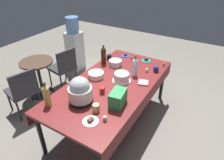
{
  "coord_description": "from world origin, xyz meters",
  "views": [
    {
      "loc": [
        -2.07,
        -1.24,
        2.31
      ],
      "look_at": [
        0.0,
        0.0,
        0.8
      ],
      "focal_mm": 31.45,
      "sensor_mm": 36.0,
      "label": 1
    }
  ],
  "objects_px": {
    "ceramic_snack_bowl": "(96,75)",
    "soda_bottle_water": "(135,67)",
    "soda_bottle_cola": "(104,55)",
    "dessert_plate_white": "(91,121)",
    "slow_cooker": "(80,91)",
    "cupcake_vanilla": "(105,118)",
    "maroon_chair_left": "(23,89)",
    "frosted_layer_cake": "(122,77)",
    "coffee_mug_tan": "(96,108)",
    "soda_carton": "(118,98)",
    "dessert_plate_cobalt": "(125,55)",
    "cupcake_berry": "(132,58)",
    "water_cooler": "(75,46)",
    "coffee_mug_navy": "(156,69)",
    "maroon_chair_right": "(64,66)",
    "cupcake_lemon": "(147,70)",
    "cupcake_cocoa": "(164,65)",
    "round_cafe_table": "(38,72)",
    "coffee_mug_red": "(102,90)",
    "potluck_table": "(112,86)",
    "dessert_plate_teal": "(146,60)",
    "glass_salad_bowl": "(115,63)",
    "coffee_mug_black": "(109,57)",
    "soda_bottle_ginger_ale": "(47,95)"
  },
  "relations": [
    {
      "from": "ceramic_snack_bowl",
      "to": "round_cafe_table",
      "type": "distance_m",
      "value": 1.32
    },
    {
      "from": "soda_bottle_water",
      "to": "round_cafe_table",
      "type": "relative_size",
      "value": 0.45
    },
    {
      "from": "ceramic_snack_bowl",
      "to": "soda_bottle_cola",
      "type": "height_order",
      "value": "soda_bottle_cola"
    },
    {
      "from": "ceramic_snack_bowl",
      "to": "coffee_mug_black",
      "type": "bearing_deg",
      "value": 13.71
    },
    {
      "from": "ceramic_snack_bowl",
      "to": "soda_bottle_water",
      "type": "bearing_deg",
      "value": -52.93
    },
    {
      "from": "potluck_table",
      "to": "maroon_chair_right",
      "type": "distance_m",
      "value": 1.42
    },
    {
      "from": "glass_salad_bowl",
      "to": "coffee_mug_tan",
      "type": "height_order",
      "value": "coffee_mug_tan"
    },
    {
      "from": "frosted_layer_cake",
      "to": "glass_salad_bowl",
      "type": "relative_size",
      "value": 1.25
    },
    {
      "from": "soda_bottle_cola",
      "to": "maroon_chair_left",
      "type": "distance_m",
      "value": 1.43
    },
    {
      "from": "frosted_layer_cake",
      "to": "cupcake_cocoa",
      "type": "bearing_deg",
      "value": -26.83
    },
    {
      "from": "soda_carton",
      "to": "frosted_layer_cake",
      "type": "bearing_deg",
      "value": 14.92
    },
    {
      "from": "maroon_chair_left",
      "to": "water_cooler",
      "type": "xyz_separation_m",
      "value": [
        1.69,
        0.33,
        0.1
      ]
    },
    {
      "from": "cupcake_berry",
      "to": "coffee_mug_red",
      "type": "height_order",
      "value": "coffee_mug_red"
    },
    {
      "from": "coffee_mug_navy",
      "to": "maroon_chair_right",
      "type": "xyz_separation_m",
      "value": [
        -0.27,
        1.78,
        -0.3
      ]
    },
    {
      "from": "soda_carton",
      "to": "soda_bottle_water",
      "type": "bearing_deg",
      "value": 1.17
    },
    {
      "from": "coffee_mug_navy",
      "to": "water_cooler",
      "type": "relative_size",
      "value": 0.1
    },
    {
      "from": "potluck_table",
      "to": "dessert_plate_teal",
      "type": "relative_size",
      "value": 12.9
    },
    {
      "from": "coffee_mug_navy",
      "to": "maroon_chair_right",
      "type": "relative_size",
      "value": 0.15
    },
    {
      "from": "coffee_mug_navy",
      "to": "soda_carton",
      "type": "bearing_deg",
      "value": 174.13
    },
    {
      "from": "slow_cooker",
      "to": "cupcake_vanilla",
      "type": "distance_m",
      "value": 0.49
    },
    {
      "from": "dessert_plate_cobalt",
      "to": "soda_carton",
      "type": "distance_m",
      "value": 1.45
    },
    {
      "from": "dessert_plate_teal",
      "to": "soda_bottle_water",
      "type": "height_order",
      "value": "soda_bottle_water"
    },
    {
      "from": "dessert_plate_cobalt",
      "to": "maroon_chair_left",
      "type": "relative_size",
      "value": 0.18
    },
    {
      "from": "soda_carton",
      "to": "round_cafe_table",
      "type": "distance_m",
      "value": 1.96
    },
    {
      "from": "cupcake_lemon",
      "to": "coffee_mug_red",
      "type": "bearing_deg",
      "value": 160.8
    },
    {
      "from": "coffee_mug_navy",
      "to": "water_cooler",
      "type": "xyz_separation_m",
      "value": [
        0.46,
        2.12,
        -0.21
      ]
    },
    {
      "from": "cupcake_lemon",
      "to": "cupcake_vanilla",
      "type": "xyz_separation_m",
      "value": [
        -1.28,
        -0.02,
        0.0
      ]
    },
    {
      "from": "soda_carton",
      "to": "potluck_table",
      "type": "bearing_deg",
      "value": 30.18
    },
    {
      "from": "dessert_plate_cobalt",
      "to": "water_cooler",
      "type": "relative_size",
      "value": 0.12
    },
    {
      "from": "coffee_mug_tan",
      "to": "coffee_mug_red",
      "type": "xyz_separation_m",
      "value": [
        0.35,
        0.14,
        -0.01
      ]
    },
    {
      "from": "soda_carton",
      "to": "water_cooler",
      "type": "relative_size",
      "value": 0.21
    },
    {
      "from": "ceramic_snack_bowl",
      "to": "soda_carton",
      "type": "relative_size",
      "value": 0.93
    },
    {
      "from": "cupcake_vanilla",
      "to": "maroon_chair_right",
      "type": "xyz_separation_m",
      "value": [
        1.1,
        1.69,
        -0.29
      ]
    },
    {
      "from": "frosted_layer_cake",
      "to": "coffee_mug_tan",
      "type": "height_order",
      "value": "frosted_layer_cake"
    },
    {
      "from": "coffee_mug_black",
      "to": "round_cafe_table",
      "type": "relative_size",
      "value": 0.16
    },
    {
      "from": "dessert_plate_teal",
      "to": "coffee_mug_navy",
      "type": "relative_size",
      "value": 1.36
    },
    {
      "from": "cupcake_lemon",
      "to": "coffee_mug_tan",
      "type": "relative_size",
      "value": 0.53
    },
    {
      "from": "dessert_plate_cobalt",
      "to": "soda_bottle_cola",
      "type": "xyz_separation_m",
      "value": [
        -0.47,
        0.18,
        0.14
      ]
    },
    {
      "from": "cupcake_cocoa",
      "to": "coffee_mug_tan",
      "type": "bearing_deg",
      "value": 167.95
    },
    {
      "from": "ceramic_snack_bowl",
      "to": "water_cooler",
      "type": "xyz_separation_m",
      "value": [
        1.11,
        1.39,
        -0.2
      ]
    },
    {
      "from": "dessert_plate_white",
      "to": "soda_bottle_ginger_ale",
      "type": "distance_m",
      "value": 0.64
    },
    {
      "from": "frosted_layer_cake",
      "to": "maroon_chair_right",
      "type": "relative_size",
      "value": 0.32
    },
    {
      "from": "coffee_mug_black",
      "to": "coffee_mug_navy",
      "type": "xyz_separation_m",
      "value": [
        0.02,
        -0.88,
        0.0
      ]
    },
    {
      "from": "coffee_mug_black",
      "to": "coffee_mug_tan",
      "type": "xyz_separation_m",
      "value": [
        -1.27,
        -0.6,
        0.01
      ]
    },
    {
      "from": "cupcake_berry",
      "to": "water_cooler",
      "type": "xyz_separation_m",
      "value": [
        0.29,
        1.6,
        -0.19
      ]
    },
    {
      "from": "frosted_layer_cake",
      "to": "slow_cooker",
      "type": "relative_size",
      "value": 0.78
    },
    {
      "from": "water_cooler",
      "to": "maroon_chair_right",
      "type": "bearing_deg",
      "value": -155.59
    },
    {
      "from": "coffee_mug_navy",
      "to": "maroon_chair_left",
      "type": "height_order",
      "value": "maroon_chair_left"
    },
    {
      "from": "soda_bottle_cola",
      "to": "dessert_plate_white",
      "type": "bearing_deg",
      "value": -152.91
    },
    {
      "from": "coffee_mug_red",
      "to": "maroon_chair_right",
      "type": "distance_m",
      "value": 1.55
    }
  ]
}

